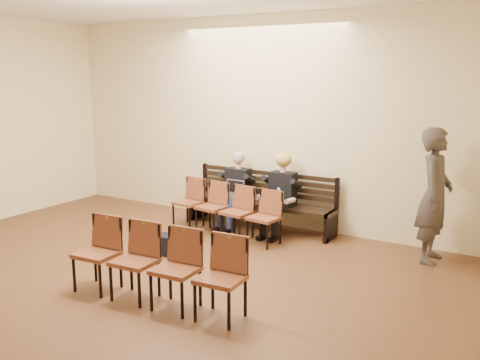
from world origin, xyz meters
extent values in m
plane|color=brown|center=(0.00, 0.00, 0.00)|extent=(10.00, 10.00, 0.00)
cube|color=beige|center=(0.00, 5.00, 1.75)|extent=(8.00, 0.02, 3.50)
cube|color=beige|center=(4.00, 0.00, 1.75)|extent=(0.02, 10.00, 3.50)
cube|color=black|center=(0.19, 4.65, 0.23)|extent=(2.60, 0.90, 0.45)
cube|color=#B7B8BC|center=(-0.20, 4.34, 0.57)|extent=(0.34, 0.27, 0.24)
cylinder|color=silver|center=(0.71, 4.29, 0.57)|extent=(0.08, 0.08, 0.23)
cube|color=black|center=(-0.35, 2.79, 0.14)|extent=(0.43, 0.33, 0.28)
imported|color=#3B3430|center=(2.98, 4.49, 1.06)|extent=(0.53, 0.79, 2.13)
cube|color=brown|center=(-0.11, 4.00, 0.41)|extent=(2.04, 0.69, 0.82)
cube|color=brown|center=(0.64, 1.43, 0.44)|extent=(2.18, 0.62, 0.89)
camera|label=1|loc=(4.39, -2.90, 2.57)|focal=40.00mm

